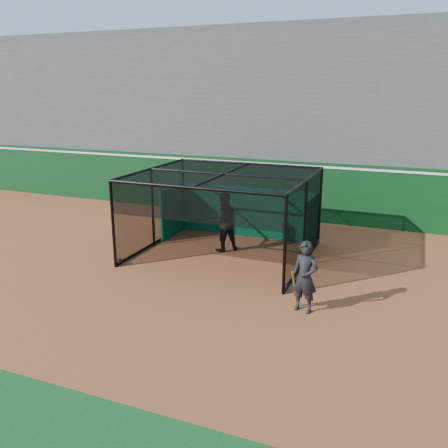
% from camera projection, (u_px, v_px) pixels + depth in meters
% --- Properties ---
extents(ground, '(120.00, 120.00, 0.00)m').
position_uv_depth(ground, '(185.00, 288.00, 13.35)').
color(ground, '#974D2C').
rests_on(ground, ground).
extents(outfield_wall, '(50.00, 0.50, 2.50)m').
position_uv_depth(outfield_wall, '(272.00, 188.00, 20.57)').
color(outfield_wall, '#093613').
rests_on(outfield_wall, ground).
extents(grandstand, '(50.00, 7.85, 8.95)m').
position_uv_depth(grandstand, '(296.00, 109.00, 23.06)').
color(grandstand, '#4C4C4F').
rests_on(grandstand, ground).
extents(batting_cage, '(5.54, 4.87, 2.76)m').
position_uv_depth(batting_cage, '(224.00, 215.00, 15.73)').
color(batting_cage, black).
rests_on(batting_cage, ground).
extents(batter, '(1.26, 1.25, 2.05)m').
position_uv_depth(batter, '(223.00, 222.00, 16.25)').
color(batter, black).
rests_on(batter, ground).
extents(on_deck_player, '(0.74, 0.55, 1.84)m').
position_uv_depth(on_deck_player, '(305.00, 277.00, 11.75)').
color(on_deck_player, black).
rests_on(on_deck_player, ground).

